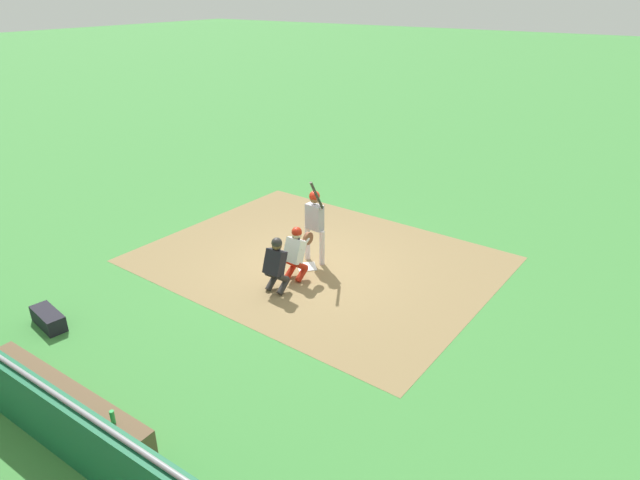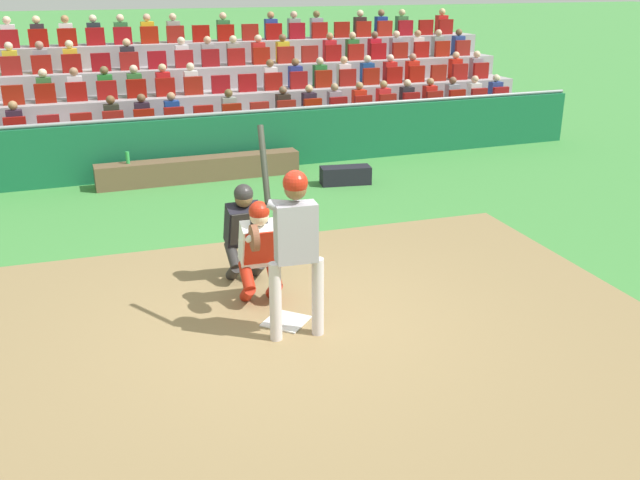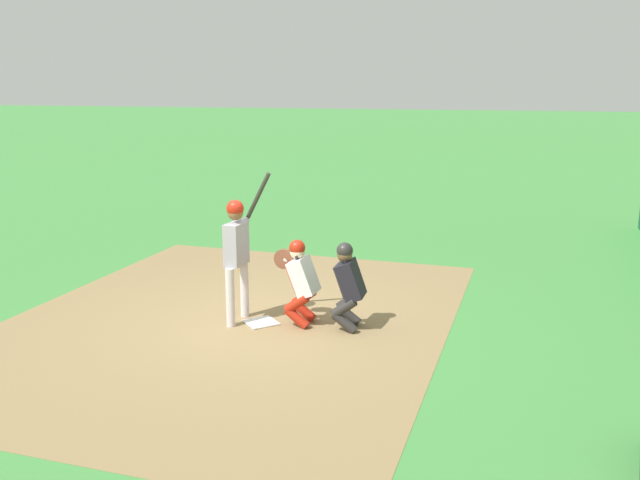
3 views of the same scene
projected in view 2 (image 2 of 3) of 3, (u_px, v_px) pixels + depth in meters
name	position (u px, v px, depth m)	size (l,w,h in m)	color
ground_plane	(286.00, 322.00, 7.93)	(160.00, 160.00, 0.00)	#428A3F
infield_dirt_patch	(300.00, 342.00, 7.49)	(8.28, 6.45, 0.01)	olive
home_plate_marker	(286.00, 321.00, 7.93)	(0.44, 0.44, 0.02)	white
batter_at_plate	(295.00, 236.00, 7.22)	(0.61, 0.61, 2.24)	silver
catcher_crouching	(259.00, 247.00, 8.14)	(0.48, 0.72, 1.30)	#B52211
home_plate_umpire	(244.00, 228.00, 8.78)	(0.47, 0.46, 1.30)	#2C2928
dugout_wall	(178.00, 146.00, 13.61)	(17.88, 0.24, 1.18)	#16623C
dugout_bench	(200.00, 169.00, 13.35)	(3.83, 0.40, 0.44)	brown
water_bottle_on_bench	(128.00, 158.00, 12.83)	(0.07, 0.07, 0.22)	green
equipment_duffel_bag	(346.00, 175.00, 13.14)	(0.92, 0.36, 0.33)	black
bleacher_stand	(146.00, 99.00, 17.35)	(19.27, 4.01, 2.75)	#9C9497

